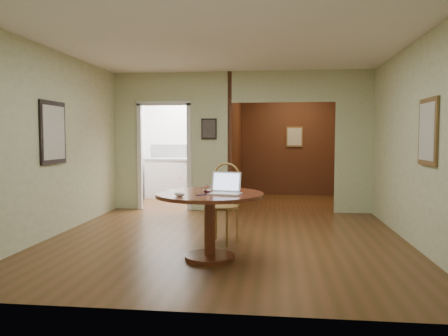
# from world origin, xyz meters

# --- Properties ---
(floor) EXTENTS (5.00, 5.00, 0.00)m
(floor) POSITION_xyz_m (0.00, 0.00, 0.00)
(floor) COLOR #482E14
(floor) RESTS_ON ground
(room_shell) EXTENTS (5.20, 7.50, 5.00)m
(room_shell) POSITION_xyz_m (-0.47, 3.10, 1.29)
(room_shell) COLOR white
(room_shell) RESTS_ON ground
(dining_table) EXTENTS (1.26, 1.26, 0.79)m
(dining_table) POSITION_xyz_m (-0.07, -0.93, 0.58)
(dining_table) COLOR maroon
(dining_table) RESTS_ON ground
(chair) EXTENTS (0.58, 0.58, 1.08)m
(chair) POSITION_xyz_m (-0.02, -0.05, 0.60)
(chair) COLOR #AF883E
(chair) RESTS_ON ground
(open_laptop) EXTENTS (0.39, 0.37, 0.25)m
(open_laptop) POSITION_xyz_m (0.12, -0.99, 0.85)
(open_laptop) COLOR white
(open_laptop) RESTS_ON dining_table
(closed_laptop) EXTENTS (0.33, 0.24, 0.02)m
(closed_laptop) POSITION_xyz_m (0.07, -0.65, 0.80)
(closed_laptop) COLOR #B5B5BA
(closed_laptop) RESTS_ON dining_table
(mouse) EXTENTS (0.13, 0.09, 0.05)m
(mouse) POSITION_xyz_m (-0.35, -1.29, 0.81)
(mouse) COLOR white
(mouse) RESTS_ON dining_table
(wine_glass) EXTENTS (0.09, 0.09, 0.10)m
(wine_glass) POSITION_xyz_m (-0.09, -0.99, 0.84)
(wine_glass) COLOR white
(wine_glass) RESTS_ON dining_table
(pen) EXTENTS (0.13, 0.09, 0.01)m
(pen) POSITION_xyz_m (-0.12, -1.14, 0.79)
(pen) COLOR #0D125C
(pen) RESTS_ON dining_table
(kitchen_cabinet) EXTENTS (2.06, 0.60, 0.94)m
(kitchen_cabinet) POSITION_xyz_m (-1.35, 4.20, 0.47)
(kitchen_cabinet) COLOR white
(kitchen_cabinet) RESTS_ON ground
(grocery_bag) EXTENTS (0.33, 0.29, 0.30)m
(grocery_bag) POSITION_xyz_m (-1.01, 4.20, 1.09)
(grocery_bag) COLOR #C7B092
(grocery_bag) RESTS_ON kitchen_cabinet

